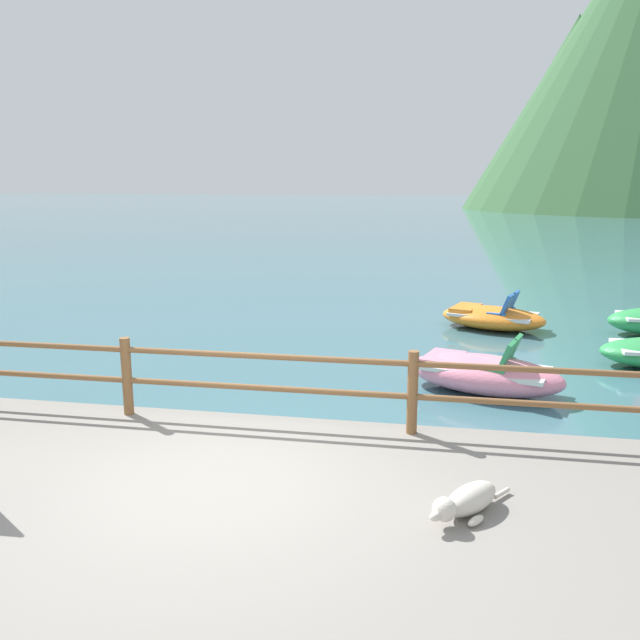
% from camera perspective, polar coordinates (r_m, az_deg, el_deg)
% --- Properties ---
extents(ground_plane, '(200.00, 200.00, 0.00)m').
position_cam_1_polar(ground_plane, '(45.51, 7.97, 8.08)').
color(ground_plane, '#3D6B75').
extents(dock_railing, '(23.92, 0.12, 0.95)m').
position_cam_1_polar(dock_railing, '(7.50, -4.97, -4.94)').
color(dock_railing, brown).
rests_on(dock_railing, promenade_dock).
extents(dog_resting, '(0.73, 0.88, 0.26)m').
position_cam_1_polar(dog_resting, '(5.81, 12.75, -15.28)').
color(dog_resting, beige).
rests_on(dog_resting, promenade_dock).
extents(pedal_boat_1, '(2.61, 1.81, 0.89)m').
position_cam_1_polar(pedal_boat_1, '(10.21, 14.22, -4.55)').
color(pedal_boat_1, pink).
rests_on(pedal_boat_1, ground).
extents(pedal_boat_3, '(2.55, 2.00, 0.83)m').
position_cam_1_polar(pedal_boat_3, '(14.62, 14.94, 0.26)').
color(pedal_boat_3, orange).
rests_on(pedal_boat_3, ground).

